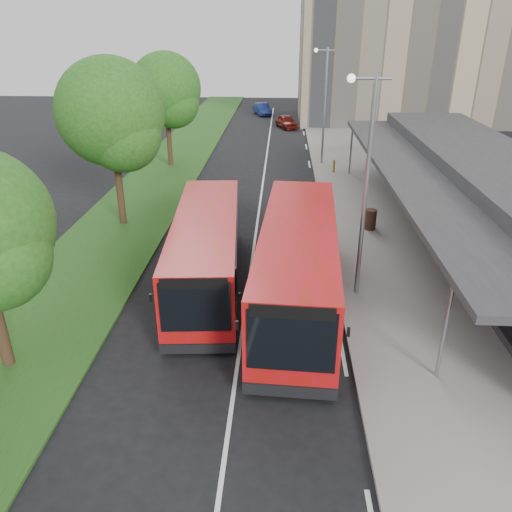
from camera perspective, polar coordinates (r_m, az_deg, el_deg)
The scene contains 17 objects.
ground at distance 17.86m, azimuth -1.41°, elevation -7.27°, with size 120.00×120.00×0.00m, color black.
pavement at distance 36.63m, azimuth 10.54°, elevation 9.54°, with size 5.00×80.00×0.15m, color gray.
grass_verge at distance 37.24m, azimuth -10.00°, elevation 9.79°, with size 5.00×80.00×0.10m, color #1C4A17.
lane_centre_line at distance 31.56m, azimuth 0.65°, elevation 7.36°, with size 0.12×70.00×0.01m, color silver.
kerb_dashes at distance 35.43m, azimuth 6.33°, elevation 9.17°, with size 0.12×56.00×0.01m.
office_block at distance 58.49m, azimuth 17.06°, elevation 23.40°, with size 22.00×12.00×18.00m, color tan.
station_building at distance 26.09m, azimuth 24.66°, elevation 5.96°, with size 7.70×26.00×4.00m.
tree_mid at distance 25.83m, azimuth -16.19°, elevation 14.74°, with size 5.18×5.18×8.32m.
tree_far at distance 37.31m, azimuth -10.27°, elevation 17.81°, with size 4.97×4.97×7.98m.
lamp_post_near at distance 17.96m, azimuth 12.30°, elevation 8.87°, with size 1.44×0.28×8.00m.
lamp_post_far at distance 37.49m, azimuth 7.76°, elevation 17.32°, with size 1.44×0.28×8.00m.
bus_main at distance 18.13m, azimuth 4.79°, elevation -1.03°, with size 3.42×11.18×3.13m.
bus_second at distance 19.66m, azimuth -5.67°, elevation 0.62°, with size 3.32×10.24×2.85m.
litter_bin at distance 25.68m, azimuth 12.95°, elevation 4.09°, with size 0.57×0.57×1.03m, color #3E2219.
bollard at distance 35.71m, azimuth 8.88°, elevation 10.12°, with size 0.14×0.14×0.88m, color yellow.
car_near at distance 52.46m, azimuth 3.50°, elevation 15.09°, with size 1.49×3.71×1.27m, color #5B110D.
car_far at distance 60.51m, azimuth 0.71°, elevation 16.45°, with size 1.37×3.94×1.30m, color navy.
Camera 1 is at (1.23, -15.07, 9.49)m, focal length 35.00 mm.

